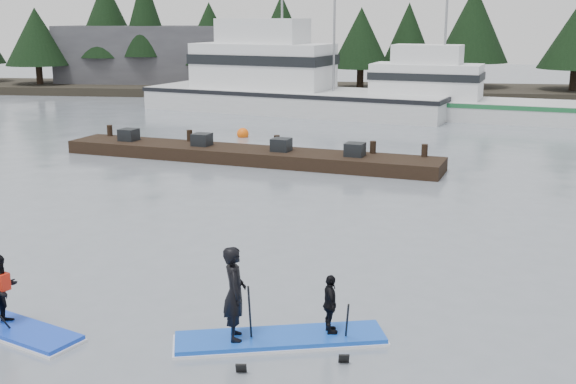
# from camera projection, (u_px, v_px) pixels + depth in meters

# --- Properties ---
(ground) EXTENTS (160.00, 160.00, 0.00)m
(ground) POSITION_uv_depth(u_px,v_px,m) (247.00, 321.00, 13.79)
(ground) COLOR slate
(ground) RESTS_ON ground
(far_shore) EXTENTS (70.00, 8.00, 0.60)m
(far_shore) POSITION_uv_depth(u_px,v_px,m) (350.00, 90.00, 54.19)
(far_shore) COLOR #2D281E
(far_shore) RESTS_ON ground
(treeline) EXTENTS (60.00, 4.00, 8.00)m
(treeline) POSITION_uv_depth(u_px,v_px,m) (350.00, 94.00, 54.26)
(treeline) COLOR black
(treeline) RESTS_ON ground
(waterfront_building) EXTENTS (18.00, 6.00, 5.00)m
(waterfront_building) POSITION_uv_depth(u_px,v_px,m) (176.00, 58.00, 57.36)
(waterfront_building) COLOR #4C4C51
(waterfront_building) RESTS_ON ground
(fishing_boat_large) EXTENTS (19.48, 10.66, 10.47)m
(fishing_boat_large) POSITION_uv_depth(u_px,v_px,m) (287.00, 98.00, 44.33)
(fishing_boat_large) COLOR silver
(fishing_boat_large) RESTS_ON ground
(fishing_boat_medium) EXTENTS (14.29, 7.05, 8.29)m
(fishing_boat_medium) POSITION_uv_depth(u_px,v_px,m) (447.00, 107.00, 41.65)
(fishing_boat_medium) COLOR silver
(fishing_boat_medium) RESTS_ON ground
(floating_dock) EXTENTS (15.77, 5.66, 0.52)m
(floating_dock) POSITION_uv_depth(u_px,v_px,m) (247.00, 155.00, 29.00)
(floating_dock) COLOR black
(floating_dock) RESTS_ON ground
(buoy_b) EXTENTS (0.57, 0.57, 0.57)m
(buoy_b) POSITION_uv_depth(u_px,v_px,m) (243.00, 137.00, 34.97)
(buoy_b) COLOR #FC600C
(buoy_b) RESTS_ON ground
(paddleboard_solo) EXTENTS (3.38, 2.10, 1.88)m
(paddleboard_solo) POSITION_uv_depth(u_px,v_px,m) (3.00, 305.00, 13.32)
(paddleboard_solo) COLOR blue
(paddleboard_solo) RESTS_ON ground
(paddleboard_duo) EXTENTS (3.83, 1.83, 2.34)m
(paddleboard_duo) POSITION_uv_depth(u_px,v_px,m) (271.00, 314.00, 12.75)
(paddleboard_duo) COLOR blue
(paddleboard_duo) RESTS_ON ground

